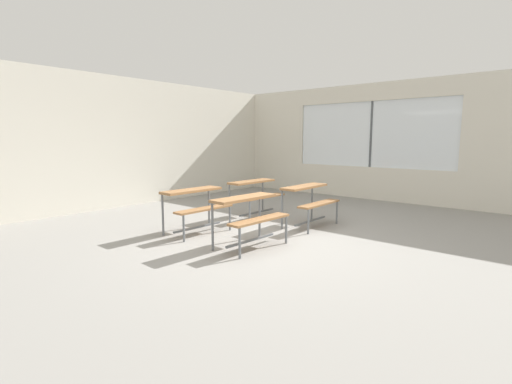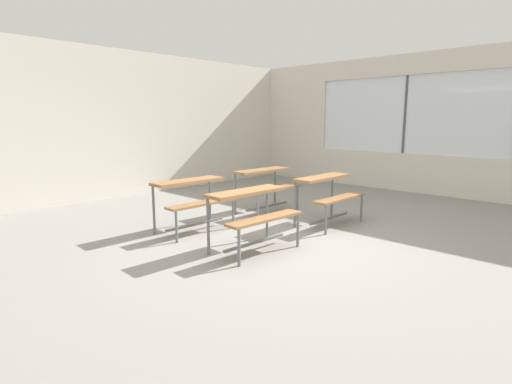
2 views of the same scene
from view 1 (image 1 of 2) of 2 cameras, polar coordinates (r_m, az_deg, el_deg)
The scene contains 7 objects.
ground at distance 5.88m, azimuth 1.47°, elevation -7.78°, with size 10.00×9.00×0.05m, color gray.
wall_back at distance 9.17m, azimuth -21.11°, elevation 7.08°, with size 10.00×0.12×3.00m, color silver.
wall_right at distance 10.01m, azimuth 20.56°, elevation 6.85°, with size 0.12×9.00×3.00m.
desk_bench_r0c0 at distance 5.47m, azimuth -1.03°, elevation -2.67°, with size 1.12×0.64×0.74m.
desk_bench_r0c1 at distance 6.82m, azimuth 8.19°, elevation -0.57°, with size 1.10×0.59×0.74m.
desk_bench_r1c0 at distance 6.36m, azimuth -9.19°, elevation -1.24°, with size 1.11×0.61×0.74m.
desk_bench_r1c1 at distance 7.55m, azimuth -0.05°, elevation 0.35°, with size 1.12×0.63×0.74m.
Camera 1 is at (-4.40, -3.55, 1.60)m, focal length 26.06 mm.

